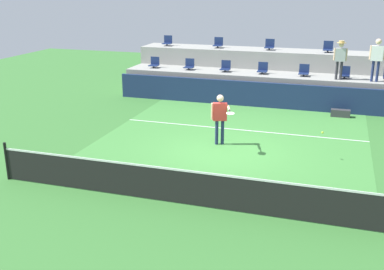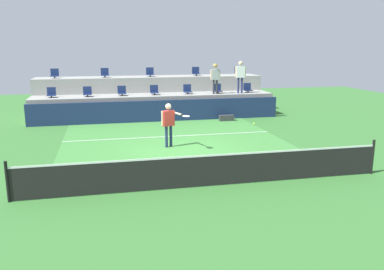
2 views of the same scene
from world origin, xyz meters
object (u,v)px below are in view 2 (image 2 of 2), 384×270
stadium_chair_lower_left (87,92)px  stadium_chair_upper_far_right (238,71)px  stadium_chair_upper_left (105,73)px  stadium_chair_upper_right (196,72)px  stadium_chair_lower_far_left (51,93)px  tennis_ball (254,124)px  tennis_player (169,121)px  stadium_chair_lower_mid_left (122,92)px  stadium_chair_lower_right (218,89)px  stadium_chair_upper_center (150,73)px  stadium_chair_lower_far_right (248,88)px  stadium_chair_upper_far_left (55,74)px  spectator_with_hat (215,76)px  stadium_chair_lower_center (154,91)px  stadium_chair_lower_mid_right (187,90)px  equipment_bag (226,118)px  spectator_leaning_on_rail (240,74)px

stadium_chair_lower_left → stadium_chair_upper_far_right: size_ratio=1.00×
stadium_chair_lower_left → stadium_chair_upper_left: size_ratio=1.00×
stadium_chair_upper_far_right → stadium_chair_upper_right: bearing=180.0°
stadium_chair_lower_far_left → tennis_ball: size_ratio=7.65×
stadium_chair_lower_left → tennis_player: 7.40m
stadium_chair_lower_far_left → tennis_player: (5.02, -6.65, -0.42)m
stadium_chair_lower_mid_left → stadium_chair_lower_right: same height
stadium_chair_upper_center → tennis_ball: 9.47m
stadium_chair_lower_far_right → stadium_chair_upper_center: (-5.36, 1.80, 0.85)m
stadium_chair_lower_far_right → tennis_player: size_ratio=0.30×
stadium_chair_upper_right → stadium_chair_upper_far_left: bearing=180.0°
stadium_chair_lower_left → spectator_with_hat: spectator_with_hat is taller
stadium_chair_lower_far_right → stadium_chair_lower_right: bearing=180.0°
stadium_chair_lower_center → stadium_chair_lower_mid_left: bearing=180.0°
stadium_chair_upper_center → stadium_chair_lower_mid_right: bearing=-44.3°
stadium_chair_upper_right → tennis_ball: bearing=-88.3°
stadium_chair_lower_right → stadium_chair_upper_far_right: 2.70m
stadium_chair_lower_right → stadium_chair_lower_far_right: same height
equipment_bag → stadium_chair_upper_far_left: bearing=157.6°
stadium_chair_lower_far_right → tennis_ball: (-2.35, -7.07, -0.59)m
stadium_chair_lower_left → stadium_chair_upper_center: stadium_chair_upper_center is taller
stadium_chair_lower_far_left → stadium_chair_lower_right: (8.89, 0.00, 0.00)m
stadium_chair_lower_mid_right → spectator_with_hat: spectator_with_hat is taller
stadium_chair_lower_center → tennis_ball: 7.71m
stadium_chair_upper_far_left → stadium_chair_upper_right: 8.03m
stadium_chair_lower_far_left → stadium_chair_lower_mid_right: same height
stadium_chair_lower_center → stadium_chair_upper_left: (-2.57, 1.80, 0.85)m
stadium_chair_upper_center → stadium_chair_upper_far_right: size_ratio=1.00×
stadium_chair_lower_mid_left → spectator_with_hat: 5.13m
stadium_chair_upper_center → stadium_chair_lower_right: bearing=-26.8°
stadium_chair_lower_mid_left → spectator_leaning_on_rail: size_ratio=0.29×
stadium_chair_upper_left → spectator_with_hat: 6.29m
stadium_chair_upper_far_right → stadium_chair_upper_far_left: bearing=180.0°
stadium_chair_upper_far_left → tennis_ball: stadium_chair_upper_far_left is taller
stadium_chair_lower_mid_left → tennis_ball: size_ratio=7.65×
stadium_chair_upper_center → stadium_chair_upper_far_right: 5.40m
stadium_chair_upper_left → stadium_chair_upper_right: same height
stadium_chair_upper_left → stadium_chair_upper_far_right: same height
stadium_chair_upper_far_left → spectator_with_hat: bearing=-14.2°
stadium_chair_upper_right → tennis_ball: 8.99m
stadium_chair_lower_mid_left → tennis_ball: (4.75, -7.07, -0.59)m
stadium_chair_upper_right → tennis_ball: size_ratio=7.65×
stadium_chair_upper_right → stadium_chair_upper_left: bearing=180.0°
stadium_chair_upper_far_right → stadium_chair_upper_center: bearing=180.0°
stadium_chair_upper_far_left → equipment_bag: stadium_chair_upper_far_left is taller
tennis_ball → stadium_chair_lower_mid_right: bearing=99.4°
stadium_chair_upper_center → tennis_player: size_ratio=0.30×
stadium_chair_upper_right → tennis_player: stadium_chair_upper_right is taller
stadium_chair_upper_far_left → stadium_chair_lower_left: bearing=-45.5°
stadium_chair_lower_left → stadium_chair_lower_center: same height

